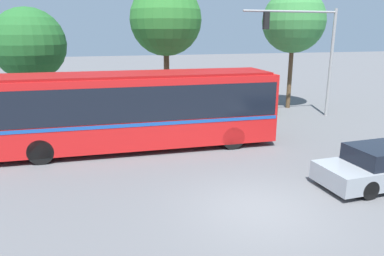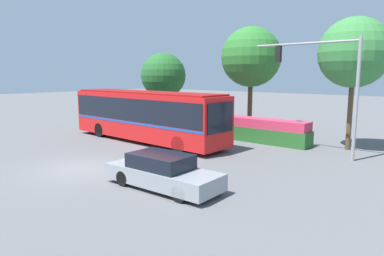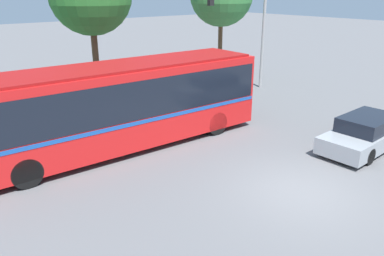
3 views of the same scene
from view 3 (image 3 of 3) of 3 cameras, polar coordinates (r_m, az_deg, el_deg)
The scene contains 5 objects.
ground_plane at distance 12.53m, azimuth 15.90°, elevation -9.08°, with size 140.00×140.00×0.00m, color #5B5B5E.
city_bus at distance 14.79m, azimuth -11.75°, elevation 3.63°, with size 12.52×2.97×3.28m.
sedan_foreground at distance 16.47m, azimuth 24.59°, elevation -0.65°, with size 4.87×1.96×1.35m.
traffic_light_pole at distance 23.40m, azimuth 8.26°, elevation 15.64°, with size 5.79×0.24×6.24m.
flowering_hedge at distance 21.25m, azimuth -6.30°, elevation 5.78°, with size 9.14×1.32×1.55m.
Camera 3 is at (-9.24, -6.06, 5.92)m, focal length 35.92 mm.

